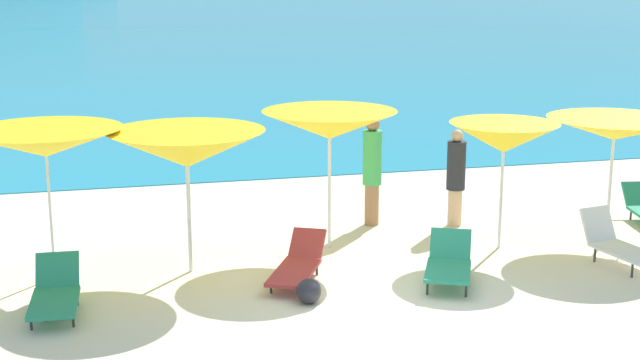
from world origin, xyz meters
name	(u,v)px	position (x,y,z in m)	size (l,w,h in m)	color
ground_plane	(260,163)	(0.00, 10.00, -0.15)	(50.00, 100.00, 0.30)	beige
umbrella_0	(45,143)	(-4.41, 2.35, 2.00)	(2.38, 2.38, 2.20)	silver
umbrella_1	(187,149)	(-2.45, 2.14, 1.86)	(2.32, 2.32, 2.13)	silver
umbrella_2	(330,125)	(-0.16, 2.78, 2.00)	(2.28, 2.28, 2.23)	silver
umbrella_3	(504,138)	(2.49, 2.12, 1.80)	(1.90, 1.90, 2.04)	silver
umbrella_4	(614,129)	(4.43, 2.13, 1.85)	(2.32, 2.32, 2.03)	silver
lounge_chair_0	(449,263)	(1.08, 0.73, 0.31)	(1.09, 1.45, 0.66)	#268C66
lounge_chair_2	(618,244)	(3.90, 0.93, 0.32)	(0.81, 1.48, 0.76)	white
lounge_chair_3	(55,293)	(-4.34, 0.92, 0.27)	(0.65, 1.43, 0.64)	#268C66
lounge_chair_4	(298,264)	(-0.98, 1.41, 0.23)	(1.21, 1.72, 0.55)	#A53333
beachgoer_0	(456,175)	(2.28, 3.50, 0.90)	(0.32, 0.32, 1.70)	#DBAA84
beachgoer_1	(372,168)	(0.89, 3.88, 1.02)	(0.33, 0.33, 1.90)	#A3704C
beach_ball	(309,291)	(-1.04, 0.45, 0.17)	(0.35, 0.35, 0.35)	#26262D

